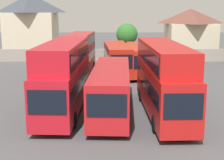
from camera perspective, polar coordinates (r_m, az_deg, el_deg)
ground at (r=42.39m, az=-0.16°, el=1.75°), size 140.00×140.00×0.00m
depot_boundary_wall at (r=49.11m, az=-0.20°, el=4.21°), size 56.00×0.50×1.80m
bus_1 at (r=24.80m, az=-8.09°, el=1.17°), size 2.96×11.55×5.14m
bus_2 at (r=24.59m, az=-0.16°, el=-1.18°), size 3.11×11.84×3.29m
bus_3 at (r=24.19m, az=8.68°, el=0.80°), size 2.78×11.92×5.07m
bus_4 at (r=39.05m, az=-5.56°, el=4.75°), size 3.24×10.85×4.68m
bus_5 at (r=39.08m, az=0.85°, el=3.83°), size 3.20×10.57×3.47m
bus_6 at (r=39.49m, az=4.40°, el=3.75°), size 2.78×10.63×3.30m
house_terrace_left at (r=58.71m, az=-13.45°, el=9.22°), size 8.39×7.82×9.93m
house_terrace_centre at (r=57.95m, az=13.02°, el=8.01°), size 7.89×8.32×7.55m
tree_left_of_lot at (r=51.38m, az=2.54°, el=7.68°), size 3.24×3.24×5.37m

